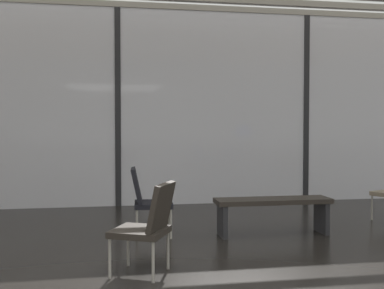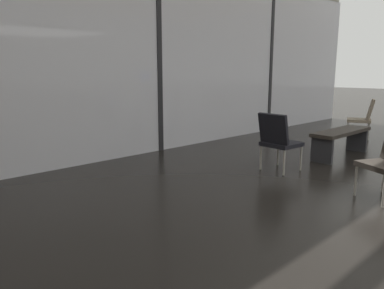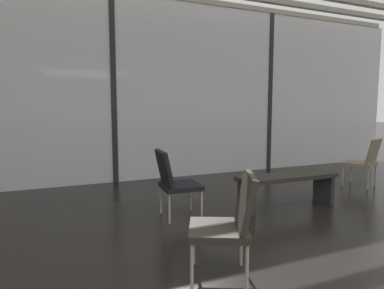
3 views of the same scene
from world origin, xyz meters
The scene contains 7 objects.
glass_curtain_wall centered at (0.00, 5.20, 1.74)m, with size 14.00×0.08×3.48m, color silver.
window_mullion_1 centered at (0.00, 5.20, 1.74)m, with size 0.10×0.12×3.48m, color black.
window_mullion_2 centered at (3.50, 5.20, 1.74)m, with size 0.10×0.12×3.48m, color black.
parked_airplane centered at (0.32, 11.51, 1.82)m, with size 12.15×3.64×3.64m.
lounge_chair_0 centered at (0.31, 2.81, 0.49)m, with size 0.56×0.51×0.87m.
lounge_chair_3 centered at (0.21, 1.21, 0.49)m, with size 0.68×0.66×0.87m.
waiting_bench centered at (1.92, 2.58, 0.36)m, with size 1.50×0.41×0.47m.
Camera 1 is at (-0.15, -3.16, 1.38)m, focal length 43.90 mm.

